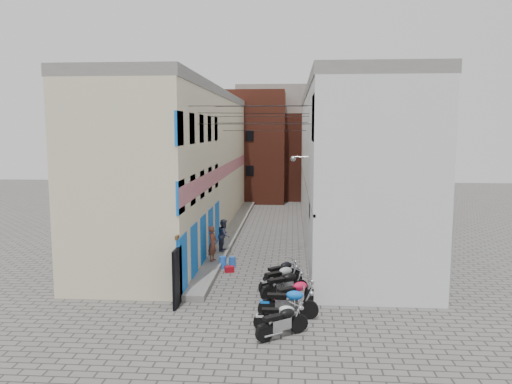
% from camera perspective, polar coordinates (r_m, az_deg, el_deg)
% --- Properties ---
extents(ground, '(90.00, 90.00, 0.00)m').
position_cam_1_polar(ground, '(19.37, -1.18, -12.64)').
color(ground, '#5E5C59').
rests_on(ground, ground).
extents(plinth, '(0.90, 26.00, 0.25)m').
position_cam_1_polar(plinth, '(32.02, -2.65, -4.45)').
color(plinth, slate).
rests_on(plinth, ground).
extents(building_left, '(5.10, 27.00, 9.00)m').
position_cam_1_polar(building_left, '(31.87, -7.96, 3.38)').
color(building_left, beige).
rests_on(building_left, ground).
extents(building_right, '(5.94, 26.00, 9.00)m').
position_cam_1_polar(building_right, '(31.38, 10.21, 3.29)').
color(building_right, silver).
rests_on(building_right, ground).
extents(building_far_brick_left, '(6.00, 6.00, 10.00)m').
position_cam_1_polar(building_far_brick_left, '(46.32, -0.40, 5.22)').
color(building_far_brick_left, maroon).
rests_on(building_far_brick_left, ground).
extents(building_far_brick_right, '(5.00, 6.00, 8.00)m').
position_cam_1_polar(building_far_brick_right, '(48.23, 5.74, 4.07)').
color(building_far_brick_right, maroon).
rests_on(building_far_brick_right, ground).
extents(building_far_concrete, '(8.00, 5.00, 11.00)m').
position_cam_1_polar(building_far_concrete, '(52.18, 2.33, 5.98)').
color(building_far_concrete, slate).
rests_on(building_far_concrete, ground).
extents(far_shopfront, '(2.00, 0.30, 2.40)m').
position_cam_1_polar(far_shopfront, '(43.71, 1.92, 0.10)').
color(far_shopfront, black).
rests_on(far_shopfront, ground).
extents(overhead_wires, '(5.80, 13.02, 1.32)m').
position_cam_1_polar(overhead_wires, '(25.85, 0.38, 8.41)').
color(overhead_wires, black).
rests_on(overhead_wires, ground).
extents(motorcycle_a, '(1.91, 1.63, 1.11)m').
position_cam_1_polar(motorcycle_a, '(16.29, 2.96, -14.47)').
color(motorcycle_a, black).
rests_on(motorcycle_a, ground).
extents(motorcycle_b, '(1.81, 0.60, 1.04)m').
position_cam_1_polar(motorcycle_b, '(16.82, 2.83, -13.89)').
color(motorcycle_b, silver).
rests_on(motorcycle_b, ground).
extents(motorcycle_c, '(2.13, 0.68, 1.23)m').
position_cam_1_polar(motorcycle_c, '(17.79, 3.69, -12.36)').
color(motorcycle_c, blue).
rests_on(motorcycle_c, ground).
extents(motorcycle_d, '(2.09, 1.75, 1.21)m').
position_cam_1_polar(motorcycle_d, '(18.70, 4.47, -11.43)').
color(motorcycle_d, red).
rests_on(motorcycle_d, ground).
extents(motorcycle_e, '(2.13, 1.73, 1.22)m').
position_cam_1_polar(motorcycle_e, '(19.72, 3.29, -10.41)').
color(motorcycle_e, black).
rests_on(motorcycle_e, ground).
extents(motorcycle_f, '(2.09, 1.84, 1.23)m').
position_cam_1_polar(motorcycle_f, '(20.50, 2.88, -9.71)').
color(motorcycle_f, '#9C9CA0').
rests_on(motorcycle_f, ground).
extents(motorcycle_g, '(1.94, 1.82, 1.17)m').
position_cam_1_polar(motorcycle_g, '(21.41, 3.02, -9.05)').
color(motorcycle_g, black).
rests_on(motorcycle_g, ground).
extents(person_a, '(0.54, 0.70, 1.70)m').
position_cam_1_polar(person_a, '(24.24, -4.98, -5.89)').
color(person_a, brown).
rests_on(person_a, plinth).
extents(person_b, '(0.70, 0.86, 1.66)m').
position_cam_1_polar(person_b, '(26.20, -3.67, -4.93)').
color(person_b, '#303448').
rests_on(person_b, plinth).
extents(water_jug_near, '(0.38, 0.38, 0.56)m').
position_cam_1_polar(water_jug_near, '(24.02, -3.82, -8.01)').
color(water_jug_near, blue).
rests_on(water_jug_near, ground).
extents(water_jug_far, '(0.37, 0.37, 0.51)m').
position_cam_1_polar(water_jug_far, '(24.13, -2.73, -8.00)').
color(water_jug_far, blue).
rests_on(water_jug_far, ground).
extents(red_crate, '(0.49, 0.42, 0.27)m').
position_cam_1_polar(red_crate, '(23.39, -3.06, -8.80)').
color(red_crate, maroon).
rests_on(red_crate, ground).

